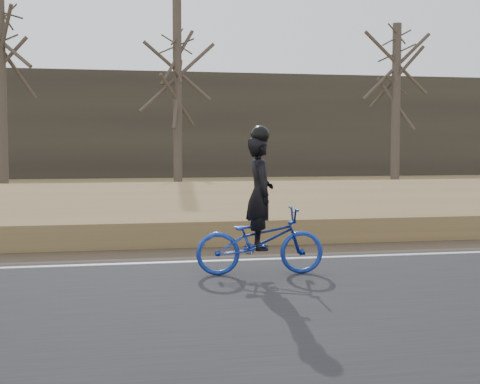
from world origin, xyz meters
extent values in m
cube|color=slate|center=(0.00, 8.00, 0.23)|extent=(120.00, 3.00, 0.45)
cube|color=black|center=(0.00, 8.00, 0.52)|extent=(120.00, 2.40, 0.14)
cube|color=brown|center=(0.00, 7.28, 0.67)|extent=(120.00, 0.07, 0.15)
cube|color=brown|center=(0.00, 8.72, 0.67)|extent=(120.00, 0.07, 0.15)
cube|color=#383328|center=(0.00, 30.00, 3.00)|extent=(120.00, 4.00, 6.00)
imported|color=#163198|center=(4.47, -0.95, 0.52)|extent=(1.80, 0.74, 0.92)
imported|color=black|center=(4.47, -0.95, 1.18)|extent=(0.41, 0.59, 1.55)
sphere|color=black|center=(4.47, -0.95, 1.98)|extent=(0.26, 0.26, 0.26)
cylinder|color=brown|center=(-1.30, 15.00, 3.91)|extent=(0.36, 0.36, 7.82)
cylinder|color=brown|center=(5.09, 16.93, 3.82)|extent=(0.36, 0.36, 7.65)
cylinder|color=brown|center=(13.93, 15.89, 3.39)|extent=(0.36, 0.36, 6.78)
camera|label=1|loc=(2.47, -9.85, 1.84)|focal=50.00mm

